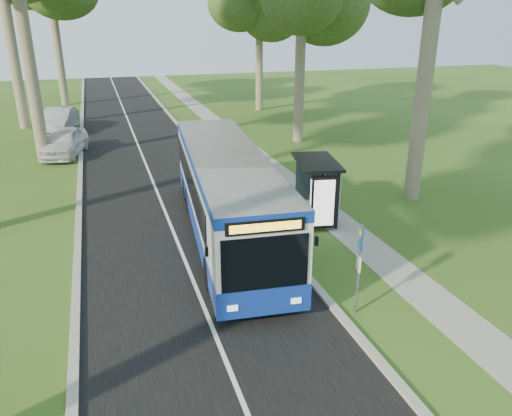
{
  "coord_description": "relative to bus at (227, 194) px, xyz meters",
  "views": [
    {
      "loc": [
        -5.82,
        -12.33,
        7.81
      ],
      "look_at": [
        -0.92,
        3.0,
        1.6
      ],
      "focal_mm": 35.0,
      "sensor_mm": 36.0,
      "label": 1
    }
  ],
  "objects": [
    {
      "name": "footpath",
      "position": [
        4.58,
        5.53,
        -1.67
      ],
      "size": [
        1.5,
        100.0,
        0.02
      ],
      "primitive_type": "cube",
      "color": "gray",
      "rests_on": "ground"
    },
    {
      "name": "ground",
      "position": [
        1.58,
        -4.47,
        -1.68
      ],
      "size": [
        120.0,
        120.0,
        0.0
      ],
      "primitive_type": "plane",
      "color": "#335219",
      "rests_on": "ground"
    },
    {
      "name": "bus",
      "position": [
        0.0,
        0.0,
        0.0
      ],
      "size": [
        3.69,
        12.44,
        3.25
      ],
      "rotation": [
        0.0,
        0.0,
        -0.09
      ],
      "color": "silver",
      "rests_on": "ground"
    },
    {
      "name": "centre_line",
      "position": [
        -1.92,
        5.53,
        -1.66
      ],
      "size": [
        0.12,
        100.0,
        0.0
      ],
      "primitive_type": "cube",
      "color": "white",
      "rests_on": "road"
    },
    {
      "name": "bus_stop_sign",
      "position": [
        2.09,
        -6.17,
        -0.02
      ],
      "size": [
        0.15,
        0.37,
        2.68
      ],
      "rotation": [
        0.0,
        0.0,
        -0.3
      ],
      "color": "gray",
      "rests_on": "ground"
    },
    {
      "name": "litter_bin",
      "position": [
        2.39,
        -0.77,
        -1.15
      ],
      "size": [
        0.6,
        0.6,
        1.05
      ],
      "rotation": [
        0.0,
        0.0,
        -0.42
      ],
      "color": "black",
      "rests_on": "ground"
    },
    {
      "name": "bus_shelter",
      "position": [
        4.01,
        0.24,
        0.05
      ],
      "size": [
        2.07,
        3.11,
        2.46
      ],
      "rotation": [
        0.0,
        0.0,
        -0.19
      ],
      "color": "black",
      "rests_on": "ground"
    },
    {
      "name": "car_white",
      "position": [
        -6.26,
        14.31,
        -0.87
      ],
      "size": [
        3.02,
        5.11,
        1.63
      ],
      "primitive_type": "imported",
      "rotation": [
        0.0,
        0.0,
        -0.24
      ],
      "color": "silver",
      "rests_on": "ground"
    },
    {
      "name": "kerb_west",
      "position": [
        -5.42,
        5.53,
        -1.62
      ],
      "size": [
        0.25,
        100.0,
        0.12
      ],
      "primitive_type": "cube",
      "color": "#9E9B93",
      "rests_on": "ground"
    },
    {
      "name": "road",
      "position": [
        -1.92,
        5.53,
        -1.67
      ],
      "size": [
        7.0,
        100.0,
        0.02
      ],
      "primitive_type": "cube",
      "color": "black",
      "rests_on": "ground"
    },
    {
      "name": "kerb_east",
      "position": [
        1.58,
        5.53,
        -1.62
      ],
      "size": [
        0.25,
        100.0,
        0.12
      ],
      "primitive_type": "cube",
      "color": "#9E9B93",
      "rests_on": "ground"
    },
    {
      "name": "car_silver",
      "position": [
        -6.84,
        21.24,
        -0.84
      ],
      "size": [
        2.68,
        5.35,
        1.68
      ],
      "primitive_type": "imported",
      "rotation": [
        0.0,
        0.0,
        -0.18
      ],
      "color": "#A2A4A9",
      "rests_on": "ground"
    }
  ]
}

